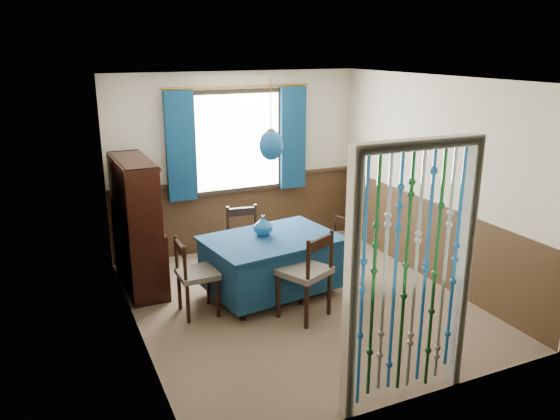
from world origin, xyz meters
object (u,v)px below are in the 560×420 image
bowl_shelf (145,205)px  chair_right (337,247)px  vase_table (263,226)px  chair_near (307,273)px  sideboard (138,243)px  chair_left (195,274)px  pendant_lamp (271,145)px  chair_far (245,240)px  dining_table (272,262)px  vase_sideboard (137,210)px

bowl_shelf → chair_right: bearing=-13.2°
bowl_shelf → vase_table: bearing=-21.2°
chair_near → vase_table: size_ratio=4.56×
sideboard → bowl_shelf: (0.06, -0.29, 0.54)m
chair_left → chair_right: 1.87m
pendant_lamp → chair_far: bearing=96.8°
chair_near → pendant_lamp: pendant_lamp is taller
chair_near → bowl_shelf: size_ratio=5.24×
pendant_lamp → dining_table: bearing=90.0°
dining_table → chair_right: (0.92, 0.08, 0.01)m
chair_right → sideboard: bearing=52.2°
dining_table → chair_left: chair_left is taller
pendant_lamp → chair_right: bearing=5.1°
dining_table → chair_left: 0.95m
chair_far → chair_right: bearing=157.6°
chair_far → chair_right: 1.15m
chair_near → vase_table: (-0.18, 0.78, 0.31)m
dining_table → vase_sideboard: 1.80m
dining_table → pendant_lamp: (0.00, -0.00, 1.37)m
pendant_lamp → bowl_shelf: pendant_lamp is taller
bowl_shelf → dining_table: bearing=-24.9°
chair_near → chair_left: size_ratio=1.12×
chair_far → sideboard: size_ratio=0.56×
chair_near → chair_far: chair_near is taller
chair_left → sideboard: bearing=-157.6°
pendant_lamp → vase_sideboard: bearing=138.4°
chair_far → vase_sideboard: (-1.22, 0.49, 0.41)m
vase_table → chair_left: bearing=-166.5°
bowl_shelf → pendant_lamp: bearing=-24.9°
dining_table → bowl_shelf: (-1.30, 0.60, 0.68)m
dining_table → sideboard: bearing=138.5°
chair_right → vase_table: vase_table is taller
chair_far → chair_right: chair_far is taller
sideboard → pendant_lamp: (1.36, -0.90, 1.23)m
chair_right → bowl_shelf: size_ratio=4.32×
dining_table → pendant_lamp: pendant_lamp is taller
chair_far → vase_sideboard: 1.38m
sideboard → vase_sideboard: bearing=75.6°
sideboard → vase_sideboard: 0.42m
chair_left → vase_sideboard: size_ratio=4.53×
chair_near → vase_sideboard: 2.33m
pendant_lamp → vase_sideboard: (-1.30, 1.15, -0.90)m
chair_near → chair_far: bearing=73.3°
chair_near → bowl_shelf: bearing=113.1°
chair_near → chair_far: size_ratio=1.10×
chair_left → vase_sideboard: 1.36m
sideboard → vase_sideboard: sideboard is taller
chair_left → chair_far: bearing=130.7°
chair_right → bowl_shelf: bearing=58.7°
pendant_lamp → sideboard: bearing=146.6°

